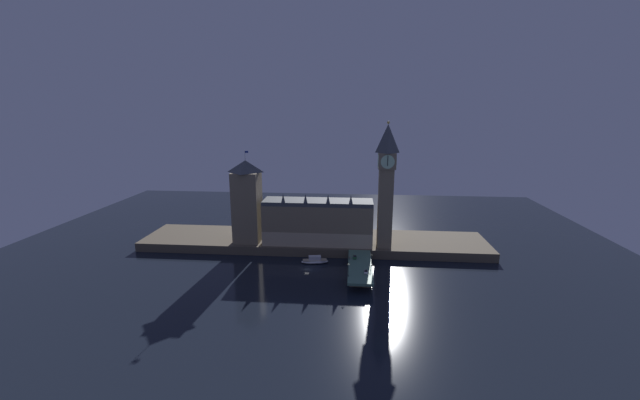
% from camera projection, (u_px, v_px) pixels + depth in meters
% --- Properties ---
extents(ground_plane, '(400.00, 400.00, 0.00)m').
position_uv_depth(ground_plane, '(307.00, 269.00, 218.30)').
color(ground_plane, black).
extents(embankment, '(220.00, 42.00, 5.46)m').
position_uv_depth(embankment, '(314.00, 242.00, 255.52)').
color(embankment, brown).
rests_on(embankment, ground_plane).
extents(parliament_hall, '(67.03, 18.82, 32.66)m').
position_uv_depth(parliament_hall, '(318.00, 222.00, 242.53)').
color(parliament_hall, '#7F7056').
rests_on(parliament_hall, embankment).
extents(clock_tower, '(10.42, 10.53, 74.97)m').
position_uv_depth(clock_tower, '(386.00, 182.00, 229.30)').
color(clock_tower, '#7F7056').
rests_on(clock_tower, embankment).
extents(victoria_tower, '(16.32, 16.32, 57.29)m').
position_uv_depth(victoria_tower, '(247.00, 201.00, 243.21)').
color(victoria_tower, '#7F7056').
rests_on(victoria_tower, embankment).
extents(bridge, '(12.71, 46.00, 5.54)m').
position_uv_depth(bridge, '(360.00, 268.00, 210.16)').
color(bridge, '#4C7560').
rests_on(bridge, ground_plane).
extents(car_northbound_lead, '(2.04, 4.16, 1.59)m').
position_uv_depth(car_northbound_lead, '(355.00, 257.00, 219.05)').
color(car_northbound_lead, '#235633').
rests_on(car_northbound_lead, bridge).
extents(car_southbound_lead, '(1.95, 4.31, 1.47)m').
position_uv_depth(car_southbound_lead, '(366.00, 272.00, 199.43)').
color(car_southbound_lead, silver).
rests_on(car_southbound_lead, bridge).
extents(pedestrian_mid_walk, '(0.38, 0.38, 1.82)m').
position_uv_depth(pedestrian_mid_walk, '(371.00, 267.00, 204.76)').
color(pedestrian_mid_walk, black).
rests_on(pedestrian_mid_walk, bridge).
extents(pedestrian_far_rail, '(0.38, 0.38, 1.77)m').
position_uv_depth(pedestrian_far_rail, '(350.00, 258.00, 217.14)').
color(pedestrian_far_rail, black).
rests_on(pedestrian_far_rail, bridge).
extents(street_lamp_near, '(1.34, 0.60, 6.75)m').
position_uv_depth(street_lamp_near, '(349.00, 268.00, 195.00)').
color(street_lamp_near, '#2D3333').
rests_on(street_lamp_near, bridge).
extents(street_lamp_mid, '(1.34, 0.60, 6.45)m').
position_uv_depth(street_lamp_mid, '(371.00, 258.00, 208.32)').
color(street_lamp_mid, '#2D3333').
rests_on(street_lamp_mid, bridge).
extents(boat_upstream, '(16.10, 6.84, 4.60)m').
position_uv_depth(boat_upstream, '(315.00, 261.00, 226.13)').
color(boat_upstream, white).
rests_on(boat_upstream, ground_plane).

